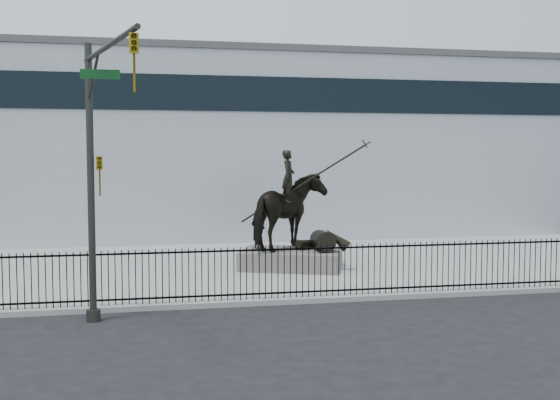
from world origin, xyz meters
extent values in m
plane|color=black|center=(0.00, 0.00, 0.00)|extent=(120.00, 120.00, 0.00)
cube|color=#9A9B98|center=(0.00, 7.00, 0.07)|extent=(30.00, 12.00, 0.15)
cube|color=silver|center=(0.00, 20.00, 4.50)|extent=(44.00, 14.00, 9.00)
cube|color=black|center=(0.00, 1.25, 0.30)|extent=(22.00, 0.05, 0.05)
cube|color=black|center=(0.00, 1.25, 1.55)|extent=(22.00, 0.05, 0.05)
cube|color=black|center=(0.00, 1.25, 0.90)|extent=(22.00, 0.03, 1.50)
cube|color=#585550|center=(-0.57, 6.03, 0.48)|extent=(4.12, 3.50, 0.65)
imported|color=black|center=(-0.57, 6.03, 2.19)|extent=(3.20, 3.43, 2.78)
imported|color=black|center=(-0.68, 6.07, 3.46)|extent=(0.67, 0.80, 1.88)
cylinder|color=black|center=(-0.22, 5.89, 3.18)|extent=(4.18, 1.69, 2.83)
cylinder|color=#272A24|center=(-7.00, 0.20, 0.15)|extent=(0.36, 0.36, 0.30)
cylinder|color=#272A24|center=(-7.00, 0.20, 3.50)|extent=(0.18, 0.18, 7.00)
cylinder|color=#272A24|center=(-6.40, -1.92, 6.60)|extent=(1.47, 4.84, 0.12)
imported|color=#A58612|center=(-5.80, -4.05, 5.97)|extent=(0.18, 0.22, 1.10)
imported|color=#A58612|center=(-6.78, 0.20, 3.70)|extent=(0.16, 0.20, 1.00)
cube|color=#0C3F19|center=(-6.64, -1.00, 6.10)|extent=(0.90, 0.03, 0.22)
camera|label=1|loc=(-5.53, -16.83, 4.25)|focal=42.00mm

